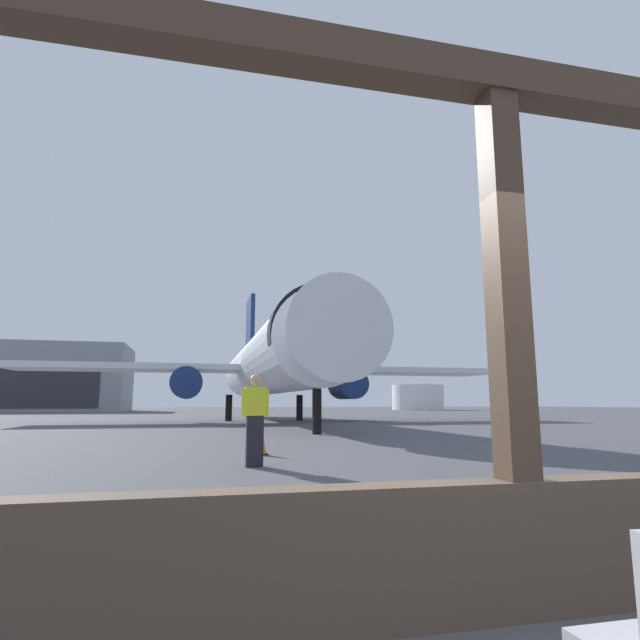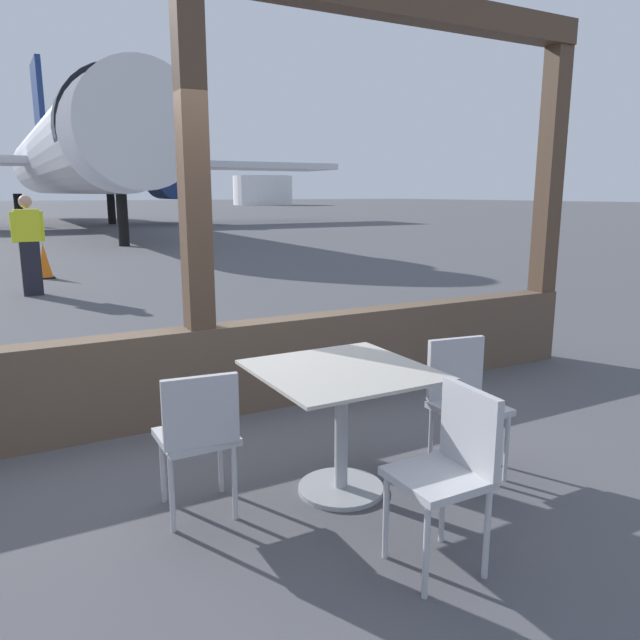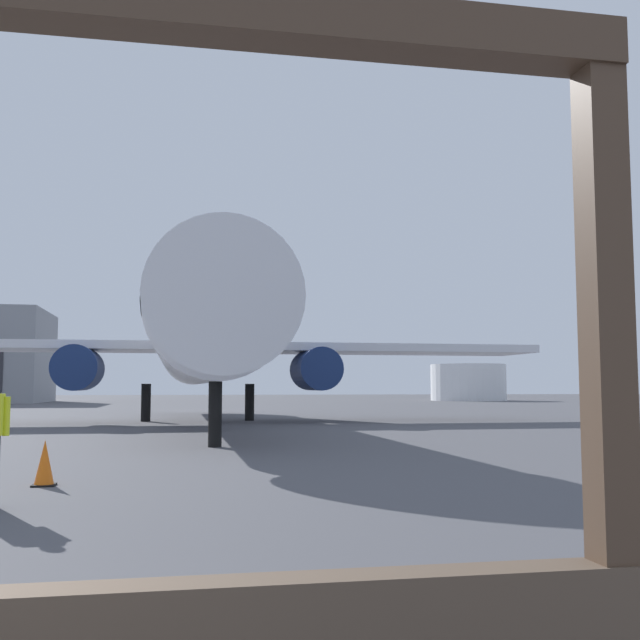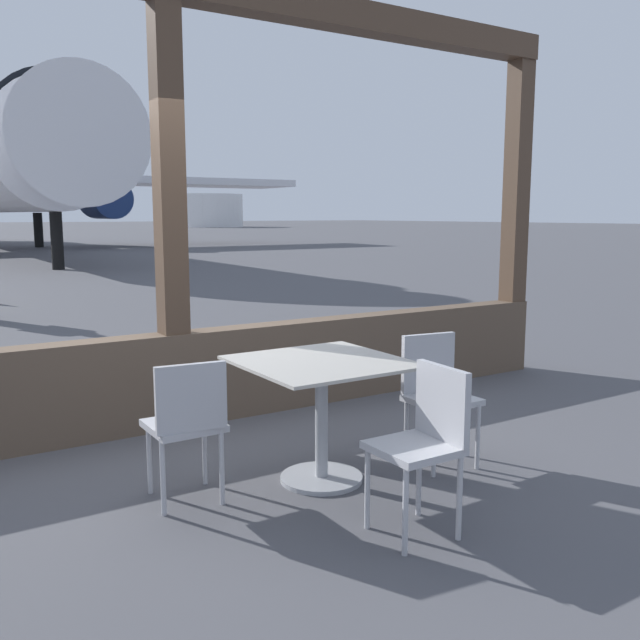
% 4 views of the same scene
% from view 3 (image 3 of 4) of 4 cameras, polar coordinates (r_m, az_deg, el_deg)
% --- Properties ---
extents(ground_plane, '(220.00, 220.00, 0.00)m').
position_cam_3_polar(ground_plane, '(43.46, -13.15, -7.07)').
color(ground_plane, '#4C4C51').
extents(airplane, '(31.44, 32.28, 10.63)m').
position_cam_3_polar(airplane, '(32.82, -9.00, -1.41)').
color(airplane, silver).
rests_on(airplane, ground).
extents(traffic_cone, '(0.36, 0.36, 0.74)m').
position_cam_3_polar(traffic_cone, '(13.09, -20.19, -10.22)').
color(traffic_cone, orange).
rests_on(traffic_cone, ground).
extents(fuel_storage_tank, '(8.76, 8.76, 4.23)m').
position_cam_3_polar(fuel_storage_tank, '(90.03, 11.19, -4.68)').
color(fuel_storage_tank, white).
rests_on(fuel_storage_tank, ground).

